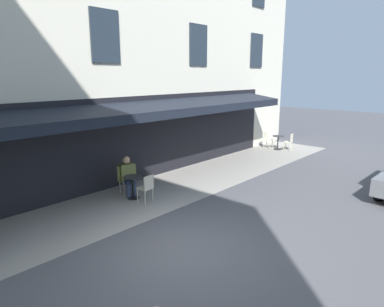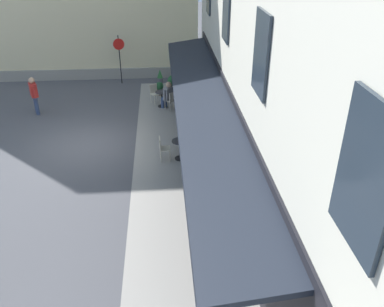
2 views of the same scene
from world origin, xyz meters
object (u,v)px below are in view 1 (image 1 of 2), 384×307
cafe_table_streetside (278,141)px  seated_patron_in_olive (128,175)px  cafe_chair_cream_kerbside (125,178)px  cafe_chair_cream_under_awning (267,138)px  cafe_chair_cream_facing_street (290,141)px  cafe_chair_cream_back_row (147,186)px  cafe_table_mid_terrace (133,184)px

cafe_table_streetside → seated_patron_in_olive: bearing=-1.4°
cafe_chair_cream_kerbside → cafe_chair_cream_under_awning: (-9.78, -0.17, 0.00)m
cafe_chair_cream_kerbside → cafe_chair_cream_facing_street: 10.04m
cafe_chair_cream_back_row → cafe_chair_cream_facing_street: size_ratio=1.00×
cafe_table_mid_terrace → seated_patron_in_olive: size_ratio=0.57×
cafe_chair_cream_facing_street → seated_patron_in_olive: seated_patron_in_olive is taller
cafe_table_mid_terrace → cafe_chair_cream_under_awning: (-9.93, -0.79, 0.06)m
cafe_table_streetside → cafe_chair_cream_facing_street: 0.63m
cafe_chair_cream_back_row → cafe_table_streetside: 9.99m
cafe_chair_cream_kerbside → cafe_table_mid_terrace: bearing=76.0°
cafe_chair_cream_facing_street → cafe_chair_cream_back_row: bearing=1.0°
cafe_chair_cream_back_row → cafe_chair_cream_facing_street: bearing=-179.0°
cafe_chair_cream_under_awning → seated_patron_in_olive: (9.83, 0.38, 0.16)m
cafe_chair_cream_facing_street → seated_patron_in_olive: 10.07m
cafe_table_mid_terrace → cafe_table_streetside: size_ratio=1.00×
cafe_table_mid_terrace → cafe_chair_cream_facing_street: bearing=177.4°
cafe_chair_cream_facing_street → cafe_chair_cream_under_awning: size_ratio=1.00×
cafe_chair_cream_back_row → cafe_chair_cream_under_awning: (-9.89, -1.42, 0.00)m
cafe_chair_cream_facing_street → seated_patron_in_olive: (10.04, -0.86, 0.16)m
cafe_chair_cream_facing_street → cafe_chair_cream_under_awning: 1.26m
seated_patron_in_olive → cafe_chair_cream_facing_street: bearing=175.1°
cafe_chair_cream_back_row → cafe_chair_cream_facing_street: same height
cafe_table_mid_terrace → cafe_chair_cream_back_row: bearing=93.6°
cafe_chair_cream_back_row → cafe_table_mid_terrace: bearing=-86.4°
cafe_chair_cream_kerbside → cafe_chair_cream_under_awning: bearing=-179.0°
cafe_chair_cream_back_row → cafe_table_streetside: bearing=-175.5°
cafe_table_streetside → cafe_chair_cream_under_awning: 0.63m
cafe_table_streetside → seated_patron_in_olive: seated_patron_in_olive is taller
cafe_table_mid_terrace → cafe_chair_cream_facing_street: (-10.14, 0.46, 0.06)m
cafe_table_mid_terrace → seated_patron_in_olive: bearing=-104.0°
cafe_chair_cream_back_row → cafe_chair_cream_under_awning: size_ratio=1.00×
cafe_chair_cream_kerbside → cafe_table_streetside: (-9.85, 0.45, -0.06)m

